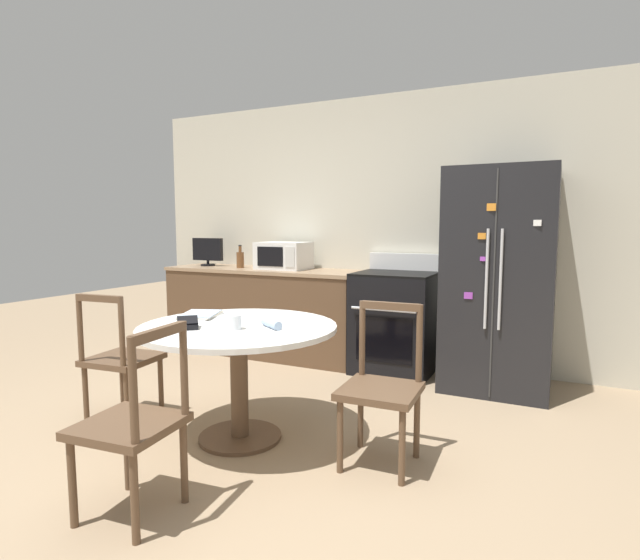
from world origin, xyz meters
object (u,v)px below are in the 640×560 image
object	(u,v)px
countertop_tv	(208,251)
dining_chair_right	(382,388)
oven_range	(395,321)
refrigerator	(499,280)
candle_glass	(234,323)
microwave	(284,256)
wallet	(188,324)
dining_chair_near	(134,426)
dining_chair_left	(120,360)
counter_bottle	(240,259)

from	to	relation	value
countertop_tv	dining_chair_right	bearing A→B (deg)	-34.39
oven_range	countertop_tv	world-z (taller)	countertop_tv
refrigerator	oven_range	xyz separation A→B (m)	(-0.90, 0.07, -0.43)
candle_glass	microwave	bearing A→B (deg)	112.36
countertop_tv	wallet	size ratio (longest dim) A/B	2.19
refrigerator	wallet	xyz separation A→B (m)	(-1.54, -2.01, -0.14)
oven_range	dining_chair_near	distance (m)	2.79
dining_chair_near	dining_chair_left	distance (m)	1.24
microwave	dining_chair_near	distance (m)	3.01
countertop_tv	candle_glass	distance (m)	2.73
oven_range	countertop_tv	size ratio (longest dim) A/B	2.83
refrigerator	microwave	xyz separation A→B (m)	(-2.12, 0.13, 0.14)
countertop_tv	dining_chair_near	xyz separation A→B (m)	(1.81, -2.82, -0.63)
oven_range	dining_chair_left	distance (m)	2.38
refrigerator	microwave	size ratio (longest dim) A/B	3.56
countertop_tv	counter_bottle	world-z (taller)	countertop_tv
refrigerator	dining_chair_right	distance (m)	1.81
refrigerator	microwave	bearing A→B (deg)	176.50
dining_chair_right	wallet	distance (m)	1.20
microwave	dining_chair_left	bearing A→B (deg)	-93.34
counter_bottle	wallet	xyz separation A→B (m)	(1.07, -2.07, -0.23)
countertop_tv	candle_glass	size ratio (longest dim) A/B	4.23
countertop_tv	candle_glass	world-z (taller)	countertop_tv
counter_bottle	dining_chair_near	distance (m)	3.11
countertop_tv	dining_chair_right	size ratio (longest dim) A/B	0.42
dining_chair_left	wallet	size ratio (longest dim) A/B	5.17
dining_chair_right	countertop_tv	bearing A→B (deg)	-36.79
countertop_tv	counter_bottle	size ratio (longest dim) A/B	1.58
refrigerator	countertop_tv	xyz separation A→B (m)	(-3.08, 0.12, 0.16)
oven_range	candle_glass	world-z (taller)	oven_range
oven_range	candle_glass	bearing A→B (deg)	-100.77
refrigerator	wallet	world-z (taller)	refrigerator
dining_chair_near	wallet	distance (m)	0.80
refrigerator	dining_chair_near	bearing A→B (deg)	-115.34
oven_range	refrigerator	bearing A→B (deg)	-4.44
dining_chair_left	wallet	xyz separation A→B (m)	(0.70, -0.11, 0.33)
dining_chair_right	candle_glass	distance (m)	0.94
candle_glass	dining_chair_near	bearing A→B (deg)	-89.98
countertop_tv	microwave	bearing A→B (deg)	0.53
counter_bottle	dining_chair_near	bearing A→B (deg)	-64.26
oven_range	microwave	distance (m)	1.34
oven_range	counter_bottle	xyz separation A→B (m)	(-1.70, -0.01, 0.52)
countertop_tv	dining_chair_left	world-z (taller)	countertop_tv
oven_range	dining_chair_left	bearing A→B (deg)	-123.99
candle_glass	wallet	size ratio (longest dim) A/B	0.52
oven_range	countertop_tv	xyz separation A→B (m)	(-2.18, 0.05, 0.60)
oven_range	counter_bottle	size ratio (longest dim) A/B	4.46
dining_chair_right	refrigerator	bearing A→B (deg)	-106.43
dining_chair_left	dining_chair_right	distance (m)	1.82
counter_bottle	dining_chair_near	world-z (taller)	counter_bottle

